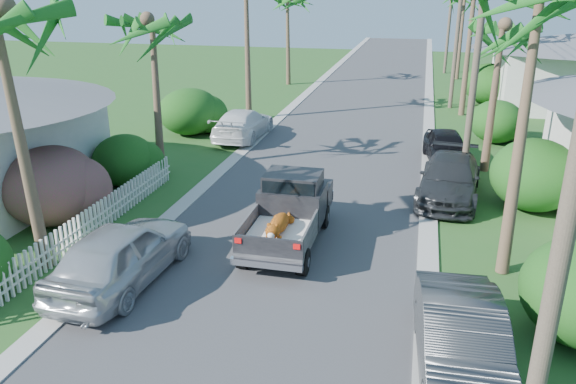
% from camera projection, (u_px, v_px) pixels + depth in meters
% --- Properties ---
extents(ground, '(120.00, 120.00, 0.00)m').
position_uv_depth(ground, '(214.00, 370.00, 11.63)').
color(ground, '#285821').
rests_on(ground, ground).
extents(road, '(8.00, 100.00, 0.02)m').
position_uv_depth(road, '(357.00, 113.00, 34.40)').
color(road, '#38383A').
rests_on(road, ground).
extents(curb_left, '(0.60, 100.00, 0.06)m').
position_uv_depth(curb_left, '(289.00, 109.00, 35.33)').
color(curb_left, '#A5A39E').
rests_on(curb_left, ground).
extents(curb_right, '(0.60, 100.00, 0.06)m').
position_uv_depth(curb_right, '(429.00, 116.00, 33.47)').
color(curb_right, '#A5A39E').
rests_on(curb_right, ground).
extents(pickup_truck, '(1.98, 5.12, 2.06)m').
position_uv_depth(pickup_truck, '(291.00, 208.00, 17.28)').
color(pickup_truck, black).
rests_on(pickup_truck, ground).
extents(parked_car_rn, '(1.97, 4.81, 1.55)m').
position_uv_depth(parked_car_rn, '(461.00, 343.00, 11.19)').
color(parked_car_rn, '#2F3234').
rests_on(parked_car_rn, ground).
extents(parked_car_rm, '(2.61, 5.35, 1.50)m').
position_uv_depth(parked_car_rm, '(450.00, 179.00, 20.65)').
color(parked_car_rm, '#27292C').
rests_on(parked_car_rm, ground).
extents(parked_car_rf, '(2.24, 4.39, 1.43)m').
position_uv_depth(parked_car_rf, '(446.00, 147.00, 24.68)').
color(parked_car_rf, black).
rests_on(parked_car_rf, ground).
extents(parked_car_ln, '(2.25, 5.09, 1.70)m').
position_uv_depth(parked_car_ln, '(121.00, 254.00, 14.71)').
color(parked_car_ln, '#B8BCC0').
rests_on(parked_car_ln, ground).
extents(parked_car_lf, '(2.17, 5.18, 1.49)m').
position_uv_depth(parked_car_lf, '(243.00, 124.00, 28.62)').
color(parked_car_lf, white).
rests_on(parked_car_lf, ground).
extents(palm_l_b, '(4.40, 4.40, 7.40)m').
position_uv_depth(palm_l_b, '(150.00, 20.00, 21.88)').
color(palm_l_b, brown).
rests_on(palm_l_b, ground).
extents(palm_r_b, '(4.40, 4.40, 7.20)m').
position_uv_depth(palm_r_b, '(503.00, 26.00, 21.78)').
color(palm_r_b, brown).
rests_on(palm_r_b, ground).
extents(shrub_l_b, '(3.00, 3.30, 2.60)m').
position_uv_depth(shrub_l_b, '(52.00, 186.00, 18.32)').
color(shrub_l_b, '#B41955').
rests_on(shrub_l_b, ground).
extents(shrub_l_c, '(2.40, 2.64, 2.00)m').
position_uv_depth(shrub_l_c, '(124.00, 160.00, 21.99)').
color(shrub_l_c, '#164513').
rests_on(shrub_l_c, ground).
extents(shrub_l_d, '(3.20, 3.52, 2.40)m').
position_uv_depth(shrub_l_d, '(189.00, 111.00, 29.34)').
color(shrub_l_d, '#164513').
rests_on(shrub_l_d, ground).
extents(shrub_r_b, '(3.00, 3.30, 2.50)m').
position_uv_depth(shrub_r_b, '(535.00, 175.00, 19.52)').
color(shrub_r_b, '#164513').
rests_on(shrub_r_b, ground).
extents(shrub_r_c, '(2.60, 2.86, 2.10)m').
position_uv_depth(shrub_r_c, '(497.00, 121.00, 27.86)').
color(shrub_r_c, '#164513').
rests_on(shrub_r_c, ground).
extents(shrub_r_d, '(3.20, 3.52, 2.60)m').
position_uv_depth(shrub_r_d, '(489.00, 84.00, 36.78)').
color(shrub_r_d, '#164513').
rests_on(shrub_r_d, ground).
extents(picket_fence, '(0.10, 11.00, 1.00)m').
position_uv_depth(picket_fence, '(96.00, 219.00, 17.76)').
color(picket_fence, white).
rests_on(picket_fence, ground).
extents(house_right_far, '(9.00, 8.00, 4.60)m').
position_uv_depth(house_right_far, '(573.00, 74.00, 35.41)').
color(house_right_far, silver).
rests_on(house_right_far, ground).
extents(utility_pole_a, '(1.60, 0.26, 9.00)m').
position_uv_depth(utility_pole_a, '(565.00, 233.00, 6.98)').
color(utility_pole_a, brown).
rests_on(utility_pole_a, ground).
extents(utility_pole_b, '(1.60, 0.26, 9.00)m').
position_uv_depth(utility_pole_b, '(476.00, 67.00, 20.65)').
color(utility_pole_b, brown).
rests_on(utility_pole_b, ground).
extents(utility_pole_c, '(1.60, 0.26, 9.00)m').
position_uv_depth(utility_pole_c, '(457.00, 33.00, 34.32)').
color(utility_pole_c, brown).
rests_on(utility_pole_c, ground).
extents(utility_pole_d, '(1.60, 0.26, 9.00)m').
position_uv_depth(utility_pole_d, '(450.00, 19.00, 47.98)').
color(utility_pole_d, brown).
rests_on(utility_pole_d, ground).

